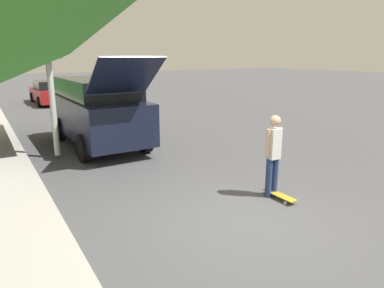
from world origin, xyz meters
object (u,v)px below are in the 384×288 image
at_px(car_down_street, 50,92).
at_px(skateboard, 280,195).
at_px(skateboarder, 273,152).
at_px(suv_parked, 98,110).

distance_m(car_down_street, skateboard, 18.07).
bearing_deg(skateboarder, car_down_street, 93.52).
bearing_deg(skateboard, suv_parked, 105.83).
distance_m(suv_parked, skateboard, 6.54).
relative_size(suv_parked, skateboarder, 3.26).
relative_size(car_down_street, skateboarder, 2.68).
relative_size(suv_parked, skateboard, 7.09).
xyz_separation_m(car_down_street, skateboard, (1.13, -18.03, -0.60)).
xyz_separation_m(suv_parked, car_down_street, (0.63, 11.83, -0.50)).
distance_m(car_down_street, skateboarder, 17.85).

